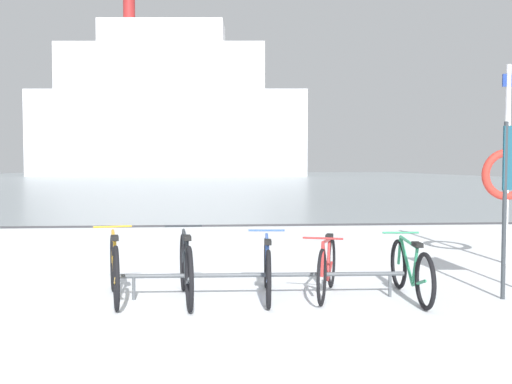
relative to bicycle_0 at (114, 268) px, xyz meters
name	(u,v)px	position (x,y,z in m)	size (l,w,h in m)	color
ground	(209,181)	(0.71, 51.81, -0.42)	(80.00, 132.00, 0.08)	silver
bike_rack	(263,276)	(1.75, -0.05, -0.11)	(3.39, 0.14, 0.31)	#4C5156
bicycle_0	(114,268)	(0.00, 0.00, 0.00)	(0.52, 1.67, 0.83)	black
bicycle_1	(186,268)	(0.84, -0.07, 0.00)	(0.46, 1.75, 0.84)	black
bicycle_2	(267,269)	(1.80, 0.00, -0.03)	(0.46, 1.68, 0.77)	black
bicycle_3	(327,267)	(2.53, 0.01, -0.03)	(0.63, 1.54, 0.77)	black
bicycle_4	(411,270)	(3.50, -0.18, -0.04)	(0.46, 1.68, 0.74)	black
rescue_post	(507,171)	(5.85, 2.01, 1.12)	(0.82, 0.13, 3.18)	silver
ferry_ship	(168,113)	(-5.35, 75.33, 8.82)	(39.69, 12.45, 27.42)	silver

